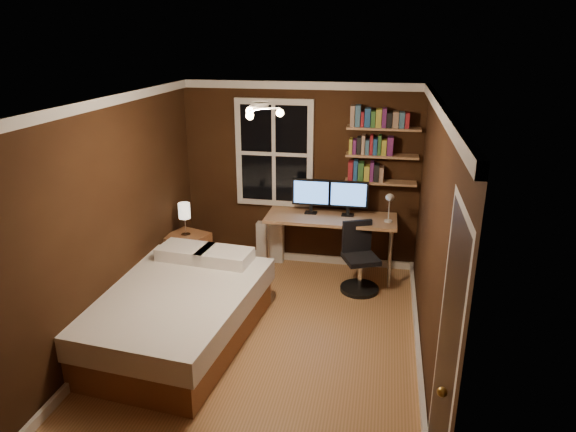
% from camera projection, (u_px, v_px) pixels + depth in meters
% --- Properties ---
extents(floor, '(4.20, 4.20, 0.00)m').
position_uv_depth(floor, '(266.00, 340.00, 5.45)').
color(floor, olive).
rests_on(floor, ground).
extents(wall_back, '(3.20, 0.04, 2.50)m').
position_uv_depth(wall_back, '(300.00, 176.00, 6.98)').
color(wall_back, black).
rests_on(wall_back, ground).
extents(wall_left, '(0.04, 4.20, 2.50)m').
position_uv_depth(wall_left, '(114.00, 219.00, 5.32)').
color(wall_left, black).
rests_on(wall_left, ground).
extents(wall_right, '(0.04, 4.20, 2.50)m').
position_uv_depth(wall_right, '(433.00, 242.00, 4.75)').
color(wall_right, black).
rests_on(wall_right, ground).
extents(ceiling, '(3.20, 4.20, 0.02)m').
position_uv_depth(ceiling, '(262.00, 100.00, 4.61)').
color(ceiling, white).
rests_on(ceiling, wall_back).
extents(window, '(1.06, 0.06, 1.46)m').
position_uv_depth(window, '(274.00, 153.00, 6.91)').
color(window, silver).
rests_on(window, wall_back).
extents(door, '(0.03, 0.82, 2.05)m').
position_uv_depth(door, '(445.00, 360.00, 3.39)').
color(door, black).
rests_on(door, ground).
extents(door_knob, '(0.06, 0.06, 0.06)m').
position_uv_depth(door_knob, '(442.00, 392.00, 3.12)').
color(door_knob, '#BB933E').
rests_on(door_knob, door).
extents(ceiling_fixture, '(0.44, 0.44, 0.18)m').
position_uv_depth(ceiling_fixture, '(260.00, 113.00, 4.56)').
color(ceiling_fixture, beige).
rests_on(ceiling_fixture, ceiling).
extents(bookshelf_lower, '(0.92, 0.22, 0.03)m').
position_uv_depth(bookshelf_lower, '(380.00, 182.00, 6.67)').
color(bookshelf_lower, '#A4774F').
rests_on(bookshelf_lower, wall_back).
extents(books_row_lower, '(0.42, 0.16, 0.23)m').
position_uv_depth(books_row_lower, '(381.00, 172.00, 6.63)').
color(books_row_lower, maroon).
rests_on(books_row_lower, bookshelf_lower).
extents(bookshelf_middle, '(0.92, 0.22, 0.03)m').
position_uv_depth(bookshelf_middle, '(382.00, 156.00, 6.55)').
color(bookshelf_middle, '#A4774F').
rests_on(bookshelf_middle, wall_back).
extents(books_row_middle, '(0.60, 0.16, 0.23)m').
position_uv_depth(books_row_middle, '(383.00, 146.00, 6.51)').
color(books_row_middle, navy).
rests_on(books_row_middle, bookshelf_middle).
extents(bookshelf_upper, '(0.92, 0.22, 0.03)m').
position_uv_depth(bookshelf_upper, '(384.00, 128.00, 6.44)').
color(bookshelf_upper, '#A4774F').
rests_on(bookshelf_upper, wall_back).
extents(books_row_upper, '(0.66, 0.16, 0.23)m').
position_uv_depth(books_row_upper, '(384.00, 118.00, 6.40)').
color(books_row_upper, '#2D5F28').
rests_on(books_row_upper, bookshelf_upper).
extents(bed, '(1.74, 2.27, 0.72)m').
position_uv_depth(bed, '(175.00, 313.00, 5.37)').
color(bed, brown).
rests_on(bed, ground).
extents(nightstand, '(0.61, 0.61, 0.60)m').
position_uv_depth(nightstand, '(187.00, 256.00, 6.77)').
color(nightstand, brown).
rests_on(nightstand, ground).
extents(bedside_lamp, '(0.15, 0.15, 0.44)m').
position_uv_depth(bedside_lamp, '(185.00, 219.00, 6.59)').
color(bedside_lamp, beige).
rests_on(bedside_lamp, nightstand).
extents(radiator, '(0.38, 0.13, 0.57)m').
position_uv_depth(radiator, '(270.00, 242.00, 7.27)').
color(radiator, beige).
rests_on(radiator, ground).
extents(desk, '(1.70, 0.64, 0.81)m').
position_uv_depth(desk, '(331.00, 221.00, 6.74)').
color(desk, '#A4774F').
rests_on(desk, ground).
extents(monitor_left, '(0.51, 0.12, 0.47)m').
position_uv_depth(monitor_left, '(311.00, 196.00, 6.77)').
color(monitor_left, black).
rests_on(monitor_left, desk).
extents(monitor_right, '(0.51, 0.12, 0.47)m').
position_uv_depth(monitor_right, '(348.00, 198.00, 6.69)').
color(monitor_right, black).
rests_on(monitor_right, desk).
extents(desk_lamp, '(0.14, 0.32, 0.44)m').
position_uv_depth(desk_lamp, '(389.00, 207.00, 6.39)').
color(desk_lamp, silver).
rests_on(desk_lamp, desk).
extents(office_chair, '(0.52, 0.52, 0.88)m').
position_uv_depth(office_chair, '(359.00, 266.00, 6.43)').
color(office_chair, black).
rests_on(office_chair, ground).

